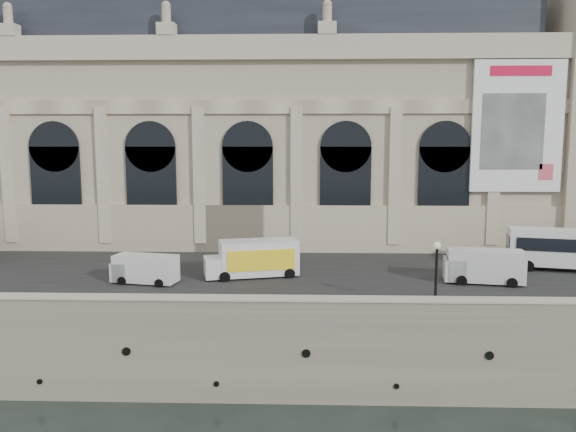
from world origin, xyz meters
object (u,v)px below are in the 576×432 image
(van_c, at_px, (480,266))
(box_truck, at_px, (254,259))
(van_b, at_px, (142,269))
(lamp_right, at_px, (436,277))

(van_c, bearing_deg, box_truck, 175.32)
(van_b, relative_size, van_c, 0.86)
(van_c, xyz_separation_m, box_truck, (-18.65, 1.53, 0.19))
(lamp_right, bearing_deg, box_truck, 144.38)
(van_c, xyz_separation_m, lamp_right, (-5.43, -7.95, 0.99))
(van_b, distance_m, van_c, 27.55)
(van_c, distance_m, lamp_right, 9.68)
(van_b, distance_m, box_truck, 9.21)
(van_c, relative_size, lamp_right, 1.35)
(van_b, bearing_deg, box_truck, 15.19)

